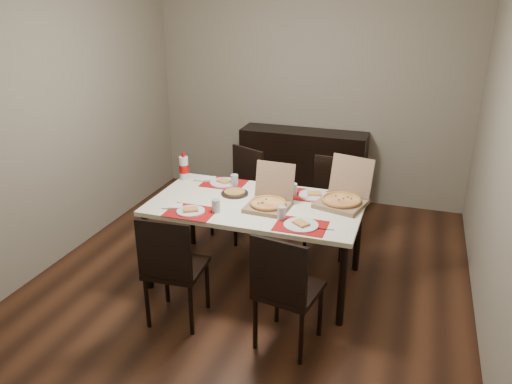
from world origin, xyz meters
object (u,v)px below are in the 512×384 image
chair_far_left (240,189)px  soda_bottle (184,168)px  pizza_box_center (269,201)px  dip_bowl (277,196)px  chair_near_left (172,266)px  chair_far_right (331,201)px  dining_table (256,210)px  sideboard (303,167)px  chair_near_right (285,287)px

chair_far_left → soda_bottle: soda_bottle is taller
chair_far_left → pizza_box_center: pizza_box_center is taller
pizza_box_center → soda_bottle: 1.05m
dip_bowl → soda_bottle: (-0.98, 0.16, 0.10)m
chair_near_left → chair_far_right: bearing=61.0°
pizza_box_center → chair_far_left: bearing=123.7°
dining_table → sideboard: bearing=91.1°
chair_near_right → chair_far_right: 1.65m
chair_near_right → pizza_box_center: (-0.36, 0.79, 0.29)m
dip_bowl → dining_table: bearing=-128.8°
chair_far_right → dip_bowl: bearing=-120.3°
dip_bowl → pizza_box_center: bearing=-90.3°
sideboard → pizza_box_center: (0.17, -1.95, 0.36)m
chair_far_right → soda_bottle: (-1.35, -0.48, 0.35)m
chair_near_right → soda_bottle: soda_bottle is taller
sideboard → chair_near_right: chair_near_right is taller
chair_near_left → chair_far_right: same height
sideboard → pizza_box_center: 1.99m
chair_near_right → chair_far_left: (-0.95, 1.67, 0.00)m
pizza_box_center → soda_bottle: pizza_box_center is taller
dining_table → pizza_box_center: pizza_box_center is taller
dining_table → chair_far_right: 0.97m
dining_table → pizza_box_center: size_ratio=4.53×
chair_far_right → chair_near_left: bearing=-119.0°
chair_near_right → soda_bottle: 1.81m
chair_near_left → chair_far_right: 1.87m
pizza_box_center → soda_bottle: size_ratio=1.47×
dining_table → chair_near_right: 0.99m
chair_near_left → dip_bowl: (0.53, 0.99, 0.26)m
pizza_box_center → sideboard: bearing=94.9°
chair_far_left → chair_far_right: 0.97m
dip_bowl → chair_far_left: bearing=131.5°
dining_table → chair_near_left: size_ratio=1.94×
dining_table → chair_near_left: chair_near_left is taller
sideboard → chair_near_left: bearing=-97.6°
dip_bowl → soda_bottle: size_ratio=0.49×
dining_table → chair_far_right: chair_far_right is taller
dining_table → soda_bottle: size_ratio=6.67×
sideboard → chair_far_left: size_ratio=1.61×
chair_near_right → dip_bowl: 1.10m
chair_far_right → pizza_box_center: (-0.38, -0.86, 0.29)m
pizza_box_center → dip_bowl: (0.00, 0.22, -0.04)m
sideboard → chair_far_right: chair_far_right is taller
pizza_box_center → soda_bottle: (-0.98, 0.38, 0.06)m
soda_bottle → chair_far_left: bearing=52.4°
chair_far_right → dip_bowl: size_ratio=6.98×
chair_far_left → dip_bowl: 0.93m
chair_near_left → dip_bowl: size_ratio=6.98×
chair_near_right → chair_far_right: bearing=89.4°
chair_near_left → dip_bowl: bearing=61.8°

